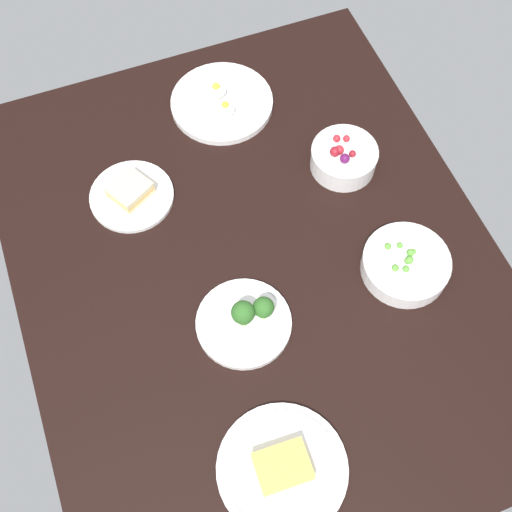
{
  "coord_description": "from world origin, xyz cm",
  "views": [
    {
      "loc": [
        55.92,
        -21.33,
        118.83
      ],
      "look_at": [
        0.0,
        0.0,
        6.0
      ],
      "focal_mm": 46.57,
      "sensor_mm": 36.0,
      "label": 1
    }
  ],
  "objects_px": {
    "plate_cheese": "(282,468)",
    "plate_sandwich": "(131,194)",
    "bowl_peas": "(406,264)",
    "plate_eggs": "(222,102)",
    "bowl_berries": "(344,157)",
    "plate_broccoli": "(245,320)"
  },
  "relations": [
    {
      "from": "plate_cheese",
      "to": "plate_sandwich",
      "type": "bearing_deg",
      "value": -172.0
    },
    {
      "from": "bowl_peas",
      "to": "plate_sandwich",
      "type": "bearing_deg",
      "value": -127.96
    },
    {
      "from": "plate_eggs",
      "to": "bowl_berries",
      "type": "bearing_deg",
      "value": 36.57
    },
    {
      "from": "plate_broccoli",
      "to": "plate_cheese",
      "type": "relative_size",
      "value": 0.8
    },
    {
      "from": "plate_broccoli",
      "to": "plate_eggs",
      "type": "bearing_deg",
      "value": 165.25
    },
    {
      "from": "plate_cheese",
      "to": "bowl_berries",
      "type": "height_order",
      "value": "bowl_berries"
    },
    {
      "from": "plate_eggs",
      "to": "bowl_peas",
      "type": "height_order",
      "value": "bowl_peas"
    },
    {
      "from": "plate_eggs",
      "to": "plate_broccoli",
      "type": "bearing_deg",
      "value": -14.75
    },
    {
      "from": "plate_cheese",
      "to": "bowl_berries",
      "type": "relative_size",
      "value": 1.59
    },
    {
      "from": "plate_broccoli",
      "to": "bowl_berries",
      "type": "xyz_separation_m",
      "value": [
        -0.26,
        0.32,
        0.01
      ]
    },
    {
      "from": "plate_eggs",
      "to": "bowl_berries",
      "type": "xyz_separation_m",
      "value": [
        0.25,
        0.18,
        0.02
      ]
    },
    {
      "from": "plate_broccoli",
      "to": "plate_eggs",
      "type": "distance_m",
      "value": 0.53
    },
    {
      "from": "plate_eggs",
      "to": "bowl_berries",
      "type": "distance_m",
      "value": 0.31
    },
    {
      "from": "plate_sandwich",
      "to": "plate_eggs",
      "type": "bearing_deg",
      "value": 122.94
    },
    {
      "from": "plate_eggs",
      "to": "plate_cheese",
      "type": "height_order",
      "value": "plate_eggs"
    },
    {
      "from": "bowl_berries",
      "to": "bowl_peas",
      "type": "xyz_separation_m",
      "value": [
        0.27,
        0.01,
        -0.01
      ]
    },
    {
      "from": "plate_cheese",
      "to": "bowl_peas",
      "type": "xyz_separation_m",
      "value": [
        -0.26,
        0.36,
        0.01
      ]
    },
    {
      "from": "plate_eggs",
      "to": "plate_cheese",
      "type": "relative_size",
      "value": 1.02
    },
    {
      "from": "plate_sandwich",
      "to": "bowl_peas",
      "type": "distance_m",
      "value": 0.57
    },
    {
      "from": "bowl_berries",
      "to": "bowl_peas",
      "type": "height_order",
      "value": "bowl_berries"
    },
    {
      "from": "bowl_berries",
      "to": "plate_sandwich",
      "type": "bearing_deg",
      "value": -100.53
    },
    {
      "from": "plate_cheese",
      "to": "bowl_berries",
      "type": "distance_m",
      "value": 0.64
    }
  ]
}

